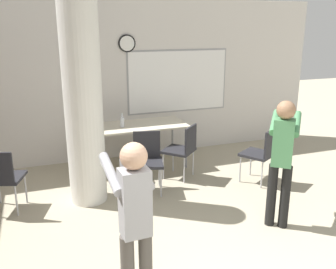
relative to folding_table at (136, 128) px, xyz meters
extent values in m
cube|color=silver|center=(-0.25, 0.66, 0.70)|extent=(8.00, 0.12, 2.80)
cylinder|color=black|center=(0.03, 0.59, 1.35)|extent=(0.30, 0.03, 0.30)
cylinder|color=white|center=(0.03, 0.57, 1.35)|extent=(0.26, 0.01, 0.25)
cube|color=#99999E|center=(0.99, 0.60, 0.65)|extent=(1.95, 0.01, 1.16)
cube|color=white|center=(0.99, 0.59, 0.65)|extent=(1.89, 0.02, 1.10)
cylinder|color=silver|center=(-0.97, -0.99, 0.70)|extent=(0.50, 0.50, 2.80)
cube|color=beige|center=(0.00, 0.00, 0.03)|extent=(1.67, 0.79, 0.03)
cylinder|color=gray|center=(-0.78, -0.33, -0.34)|extent=(0.04, 0.04, 0.72)
cylinder|color=gray|center=(0.78, -0.33, -0.34)|extent=(0.04, 0.04, 0.72)
cylinder|color=gray|center=(-0.78, 0.33, -0.34)|extent=(0.04, 0.04, 0.72)
cylinder|color=gray|center=(0.78, 0.33, -0.34)|extent=(0.04, 0.04, 0.72)
cylinder|color=silver|center=(-0.25, -0.05, 0.13)|extent=(0.07, 0.07, 0.16)
cylinder|color=silver|center=(-0.25, -0.05, 0.24)|extent=(0.03, 0.03, 0.07)
cylinder|color=gray|center=(-0.28, -0.58, -0.51)|extent=(0.30, 0.30, 0.38)
cube|color=#232328|center=(1.58, -1.24, -0.25)|extent=(0.61, 0.61, 0.04)
cube|color=#232328|center=(1.69, -1.41, -0.03)|extent=(0.35, 0.23, 0.40)
cylinder|color=#B7B7BC|center=(1.64, -0.99, -0.48)|extent=(0.02, 0.02, 0.43)
cylinder|color=#B7B7BC|center=(1.33, -1.18, -0.48)|extent=(0.02, 0.02, 0.43)
cylinder|color=#B7B7BC|center=(1.83, -1.30, -0.48)|extent=(0.02, 0.02, 0.43)
cylinder|color=#B7B7BC|center=(1.52, -1.49, -0.48)|extent=(0.02, 0.02, 0.43)
cube|color=#232328|center=(0.51, -0.67, -0.25)|extent=(0.62, 0.62, 0.04)
cube|color=#232328|center=(0.65, -0.82, -0.03)|extent=(0.31, 0.30, 0.40)
cylinder|color=#B7B7BC|center=(0.51, -0.41, -0.48)|extent=(0.02, 0.02, 0.43)
cylinder|color=#B7B7BC|center=(0.25, -0.66, -0.48)|extent=(0.02, 0.02, 0.43)
cylinder|color=#B7B7BC|center=(0.76, -0.67, -0.48)|extent=(0.02, 0.02, 0.43)
cylinder|color=#B7B7BC|center=(0.50, -0.92, -0.48)|extent=(0.02, 0.02, 0.43)
cube|color=#232328|center=(-0.12, -1.04, -0.25)|extent=(0.54, 0.54, 0.04)
cube|color=#232328|center=(-0.07, -0.84, -0.03)|extent=(0.39, 0.13, 0.40)
cylinder|color=#B7B7BC|center=(-0.34, -1.17, -0.48)|extent=(0.02, 0.02, 0.43)
cylinder|color=#B7B7BC|center=(0.01, -1.26, -0.48)|extent=(0.02, 0.02, 0.43)
cylinder|color=#B7B7BC|center=(-0.25, -0.82, -0.48)|extent=(0.02, 0.02, 0.43)
cylinder|color=#B7B7BC|center=(0.10, -0.91, -0.48)|extent=(0.02, 0.02, 0.43)
cube|color=#232328|center=(-2.02, -0.92, -0.25)|extent=(0.55, 0.55, 0.04)
cylinder|color=#B7B7BC|center=(-1.79, -0.81, -0.48)|extent=(0.02, 0.02, 0.43)
cylinder|color=#B7B7BC|center=(-1.90, -1.15, -0.48)|extent=(0.02, 0.02, 0.43)
cylinder|color=black|center=(1.14, -2.53, -0.31)|extent=(0.11, 0.11, 0.79)
cylinder|color=black|center=(1.02, -2.43, -0.31)|extent=(0.11, 0.11, 0.79)
cube|color=#4C8C59|center=(1.08, -2.48, 0.36)|extent=(0.29, 0.29, 0.56)
sphere|color=#997051|center=(1.08, -2.48, 0.75)|extent=(0.21, 0.21, 0.21)
cylinder|color=#4C8C59|center=(1.32, -2.39, 0.54)|extent=(0.38, 0.43, 0.22)
cylinder|color=#4C8C59|center=(1.12, -2.23, 0.54)|extent=(0.38, 0.43, 0.22)
cube|color=white|center=(1.27, -2.06, 0.55)|extent=(0.11, 0.12, 0.04)
cube|color=#99999E|center=(-0.91, -3.33, 0.35)|extent=(0.24, 0.19, 0.55)
sphere|color=tan|center=(-0.91, -3.33, 0.73)|extent=(0.21, 0.21, 0.21)
cylinder|color=#99999E|center=(-0.79, -3.11, 0.53)|extent=(0.11, 0.49, 0.22)
cylinder|color=#99999E|center=(-1.04, -3.12, 0.53)|extent=(0.11, 0.49, 0.22)
cube|color=white|center=(-1.06, -2.90, 0.53)|extent=(0.04, 0.13, 0.04)
camera|label=1|loc=(-1.55, -5.87, 1.67)|focal=40.00mm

